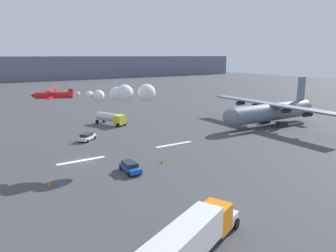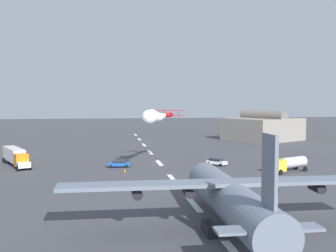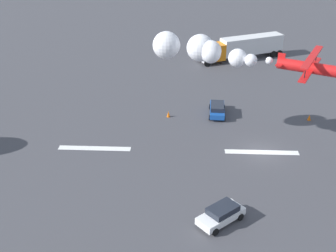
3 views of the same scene
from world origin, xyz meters
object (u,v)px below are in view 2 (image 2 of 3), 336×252
semi_truck_orange (15,156)px  traffic_cone_far (125,170)px  airport_staff_sedan (217,162)px  traffic_cone_near (122,158)px  stunt_biplane_red (154,116)px  followme_car_yellow (119,163)px  fuel_tanker_truck (289,163)px  cargo_transport_plane (227,196)px

semi_truck_orange → traffic_cone_far: size_ratio=19.63×
semi_truck_orange → traffic_cone_far: bearing=63.0°
airport_staff_sedan → traffic_cone_far: (5.43, -20.13, -0.44)m
traffic_cone_near → traffic_cone_far: bearing=-0.3°
semi_truck_orange → stunt_biplane_red: bearing=75.6°
traffic_cone_near → followme_car_yellow: bearing=-5.1°
stunt_biplane_red → traffic_cone_far: (4.15, -6.41, -10.39)m
semi_truck_orange → followme_car_yellow: (5.57, 22.10, -1.32)m
fuel_tanker_truck → traffic_cone_near: bearing=-124.9°
followme_car_yellow → traffic_cone_far: (6.14, 0.91, -0.44)m
stunt_biplane_red → airport_staff_sedan: bearing=95.3°
stunt_biplane_red → airport_staff_sedan: (-1.28, 13.72, -9.96)m
airport_staff_sedan → traffic_cone_near: airport_staff_sedan is taller
cargo_transport_plane → traffic_cone_far: (-36.18, -9.80, -3.14)m
stunt_biplane_red → traffic_cone_near: 18.04m
semi_truck_orange → fuel_tanker_truck: bearing=73.3°
followme_car_yellow → airport_staff_sedan: (0.71, 21.04, -0.00)m
traffic_cone_near → traffic_cone_far: same height
fuel_tanker_truck → traffic_cone_near: 38.82m
stunt_biplane_red → followme_car_yellow: size_ratio=3.93×
followme_car_yellow → traffic_cone_far: 6.22m
stunt_biplane_red → traffic_cone_far: size_ratio=24.48×
cargo_transport_plane → traffic_cone_near: 54.61m
stunt_biplane_red → semi_truck_orange: bearing=-104.4°
fuel_tanker_truck → airport_staff_sedan: 15.58m
traffic_cone_near → traffic_cone_far: 17.48m
fuel_tanker_truck → followme_car_yellow: fuel_tanker_truck is taller
airport_staff_sedan → traffic_cone_near: bearing=-121.0°
followme_car_yellow → stunt_biplane_red: bearing=74.8°
cargo_transport_plane → fuel_tanker_truck: 38.49m
traffic_cone_far → followme_car_yellow: bearing=-171.5°
cargo_transport_plane → airport_staff_sedan: cargo_transport_plane is taller
cargo_transport_plane → stunt_biplane_red: (-40.32, -3.39, 7.25)m
fuel_tanker_truck → traffic_cone_near: size_ratio=11.51×
semi_truck_orange → traffic_cone_near: (-5.77, 23.11, -1.76)m
fuel_tanker_truck → airport_staff_sedan: bearing=-130.7°
cargo_transport_plane → stunt_biplane_red: bearing=-175.2°
stunt_biplane_red → cargo_transport_plane: bearing=4.8°
cargo_transport_plane → traffic_cone_far: 37.61m
traffic_cone_far → stunt_biplane_red: bearing=122.9°
airport_staff_sedan → stunt_biplane_red: bearing=-84.7°
airport_staff_sedan → traffic_cone_far: airport_staff_sedan is taller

